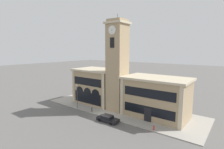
{
  "coord_description": "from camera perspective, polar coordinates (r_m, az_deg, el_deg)",
  "views": [
    {
      "loc": [
        23.07,
        -27.28,
        14.26
      ],
      "look_at": [
        -0.05,
        3.27,
        8.78
      ],
      "focal_mm": 28.0,
      "sensor_mm": 36.0,
      "label": 1
    }
  ],
  "objects": [
    {
      "name": "parked_car_near",
      "position": [
        35.83,
        -1.44,
        -14.13
      ],
      "size": [
        4.56,
        1.95,
        1.29
      ],
      "rotation": [
        0.0,
        0.0,
        0.02
      ],
      "color": "black",
      "rests_on": "ground_plane"
    },
    {
      "name": "fire_hydrant",
      "position": [
        33.09,
        13.53,
        -16.54
      ],
      "size": [
        0.22,
        0.22,
        0.87
      ],
      "color": "red",
      "rests_on": "sidewalk_kerb"
    },
    {
      "name": "clock_tower",
      "position": [
        40.04,
        1.75,
        2.76
      ],
      "size": [
        4.63,
        4.63,
        22.1
      ],
      "color": "tan",
      "rests_on": "ground_plane"
    },
    {
      "name": "bollard",
      "position": [
        40.89,
        -6.59,
        -11.33
      ],
      "size": [
        0.18,
        0.18,
        1.06
      ],
      "color": "black",
      "rests_on": "sidewalk_kerb"
    },
    {
      "name": "street_lamp",
      "position": [
        43.42,
        -11.36,
        -5.83
      ],
      "size": [
        0.36,
        0.36,
        5.71
      ],
      "color": "#4C4C51",
      "rests_on": "sidewalk_kerb"
    },
    {
      "name": "town_hall_left_wing",
      "position": [
        47.17,
        -4.83,
        -3.69
      ],
      "size": [
        11.89,
        8.24,
        9.18
      ],
      "color": "tan",
      "rests_on": "ground_plane"
    },
    {
      "name": "ground_plane",
      "position": [
        38.46,
        -2.96,
        -13.63
      ],
      "size": [
        300.0,
        300.0,
        0.0
      ],
      "primitive_type": "plane",
      "color": "#605E5B"
    },
    {
      "name": "sidewalk_kerb",
      "position": [
        43.22,
        2.61,
        -11.03
      ],
      "size": [
        38.69,
        12.82,
        0.15
      ],
      "color": "#A39E93",
      "rests_on": "ground_plane"
    },
    {
      "name": "town_hall_right_wing",
      "position": [
        38.46,
        14.14,
        -7.13
      ],
      "size": [
        13.78,
        8.24,
        8.53
      ],
      "color": "tan",
      "rests_on": "ground_plane"
    }
  ]
}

